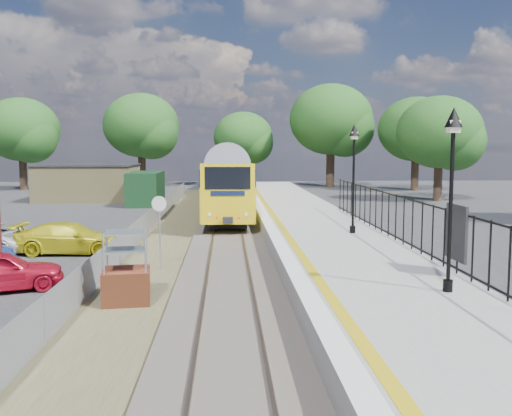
{
  "coord_description": "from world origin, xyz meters",
  "views": [
    {
      "loc": [
        -0.05,
        -17.78,
        4.49
      ],
      "look_at": [
        1.17,
        5.91,
        2.0
      ],
      "focal_mm": 40.0,
      "sensor_mm": 36.0,
      "label": 1
    }
  ],
  "objects": [
    {
      "name": "outbuilding",
      "position": [
        -10.91,
        31.21,
        1.52
      ],
      "size": [
        10.8,
        10.1,
        3.12
      ],
      "color": "#9C8E58",
      "rests_on": "ground"
    },
    {
      "name": "speed_sign",
      "position": [
        -2.51,
        2.97,
        1.88
      ],
      "size": [
        0.55,
        0.16,
        2.77
      ],
      "rotation": [
        0.0,
        0.0,
        -0.23
      ],
      "color": "#999EA3",
      "rests_on": "ground"
    },
    {
      "name": "victorian_lamp_north",
      "position": [
        5.3,
        6.0,
        4.3
      ],
      "size": [
        0.44,
        0.44,
        4.6
      ],
      "color": "black",
      "rests_on": "platform"
    },
    {
      "name": "brick_plinth",
      "position": [
        -2.96,
        -1.5,
        1.03
      ],
      "size": [
        1.48,
        1.48,
        2.15
      ],
      "rotation": [
        0.0,
        0.0,
        0.12
      ],
      "color": "brown",
      "rests_on": "ground"
    },
    {
      "name": "track_bed",
      "position": [
        -0.47,
        9.67,
        0.09
      ],
      "size": [
        5.9,
        80.0,
        0.29
      ],
      "color": "#473F38",
      "rests_on": "ground"
    },
    {
      "name": "tree_line",
      "position": [
        1.4,
        42.0,
        6.61
      ],
      "size": [
        56.8,
        43.8,
        11.88
      ],
      "color": "#332319",
      "rests_on": "ground"
    },
    {
      "name": "ground",
      "position": [
        0.0,
        0.0,
        0.0
      ],
      "size": [
        120.0,
        120.0,
        0.0
      ],
      "primitive_type": "plane",
      "color": "#2D2D30",
      "rests_on": "ground"
    },
    {
      "name": "victorian_lamp_south",
      "position": [
        5.5,
        -4.0,
        4.3
      ],
      "size": [
        0.44,
        0.44,
        4.6
      ],
      "color": "black",
      "rests_on": "platform"
    },
    {
      "name": "train",
      "position": [
        0.0,
        30.61,
        2.34
      ],
      "size": [
        2.82,
        40.83,
        3.51
      ],
      "color": "gold",
      "rests_on": "ground"
    },
    {
      "name": "car_yellow",
      "position": [
        -6.75,
        6.65,
        0.67
      ],
      "size": [
        4.65,
        2.0,
        1.33
      ],
      "primitive_type": "imported",
      "rotation": [
        0.0,
        0.0,
        1.54
      ],
      "color": "gold",
      "rests_on": "ground"
    },
    {
      "name": "platform",
      "position": [
        4.2,
        8.0,
        0.45
      ],
      "size": [
        5.0,
        70.0,
        0.9
      ],
      "primitive_type": "cube",
      "color": "gray",
      "rests_on": "ground"
    },
    {
      "name": "palisade_fence",
      "position": [
        6.55,
        2.24,
        1.84
      ],
      "size": [
        0.12,
        26.0,
        2.0
      ],
      "color": "black",
      "rests_on": "platform"
    },
    {
      "name": "wire_fence",
      "position": [
        -4.2,
        12.0,
        0.6
      ],
      "size": [
        0.06,
        52.0,
        1.2
      ],
      "color": "#999EA3",
      "rests_on": "ground"
    },
    {
      "name": "platform_edge",
      "position": [
        2.14,
        8.0,
        0.9
      ],
      "size": [
        0.9,
        70.0,
        0.01
      ],
      "color": "silver",
      "rests_on": "platform"
    }
  ]
}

